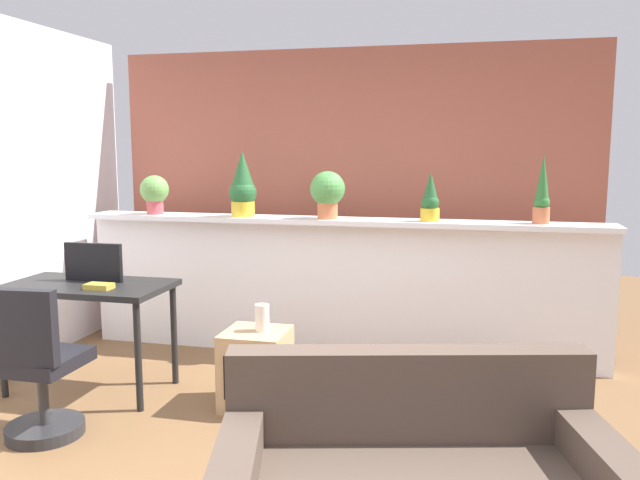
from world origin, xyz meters
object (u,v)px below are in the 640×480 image
(potted_plant_2, at_px, (328,192))
(desk, at_px, (88,296))
(side_cube_shelf, at_px, (256,369))
(office_chair, at_px, (36,374))
(potted_plant_3, at_px, (430,200))
(potted_plant_0, at_px, (155,192))
(potted_plant_1, at_px, (243,186))
(book_on_desk, at_px, (99,286))
(tv_monitor, at_px, (93,262))
(potted_plant_4, at_px, (542,193))
(vase_on_shelf, at_px, (262,318))

(potted_plant_2, distance_m, desk, 1.90)
(potted_plant_2, bearing_deg, side_cube_shelf, -101.93)
(desk, xyz_separation_m, office_chair, (0.14, -0.75, -0.28))
(potted_plant_3, xyz_separation_m, office_chair, (-2.07, -1.83, -0.88))
(potted_plant_0, bearing_deg, side_cube_shelf, -41.19)
(side_cube_shelf, bearing_deg, potted_plant_3, 46.93)
(potted_plant_1, height_order, side_cube_shelf, potted_plant_1)
(book_on_desk, bearing_deg, tv_monitor, 128.79)
(potted_plant_4, height_order, tv_monitor, potted_plant_4)
(desk, distance_m, tv_monitor, 0.23)
(vase_on_shelf, bearing_deg, side_cube_shelf, -154.88)
(potted_plant_3, bearing_deg, desk, -154.03)
(desk, distance_m, side_cube_shelf, 1.26)
(potted_plant_2, relative_size, office_chair, 0.41)
(potted_plant_3, relative_size, potted_plant_4, 0.73)
(potted_plant_0, height_order, potted_plant_1, potted_plant_1)
(potted_plant_4, relative_size, desk, 0.46)
(tv_monitor, distance_m, vase_on_shelf, 1.27)
(potted_plant_3, relative_size, tv_monitor, 0.87)
(office_chair, bearing_deg, potted_plant_1, 72.52)
(book_on_desk, bearing_deg, desk, 142.13)
(potted_plant_1, xyz_separation_m, tv_monitor, (-0.72, -1.01, -0.47))
(potted_plant_4, distance_m, side_cube_shelf, 2.39)
(tv_monitor, height_order, side_cube_shelf, tv_monitor)
(potted_plant_2, bearing_deg, potted_plant_0, 179.62)
(office_chair, height_order, book_on_desk, office_chair)
(potted_plant_0, relative_size, tv_monitor, 0.76)
(vase_on_shelf, bearing_deg, potted_plant_0, 140.23)
(potted_plant_3, xyz_separation_m, side_cube_shelf, (-1.01, -1.08, -1.02))
(potted_plant_2, bearing_deg, potted_plant_4, 1.42)
(desk, bearing_deg, office_chair, -79.30)
(potted_plant_0, xyz_separation_m, side_cube_shelf, (1.24, -1.09, -1.05))
(potted_plant_1, bearing_deg, potted_plant_2, -1.50)
(potted_plant_0, xyz_separation_m, book_on_desk, (0.22, -1.22, -0.53))
(potted_plant_0, relative_size, office_chair, 0.35)
(side_cube_shelf, bearing_deg, tv_monitor, 175.72)
(potted_plant_4, bearing_deg, vase_on_shelf, -148.14)
(potted_plant_2, distance_m, tv_monitor, 1.79)
(potted_plant_2, distance_m, vase_on_shelf, 1.30)
(potted_plant_0, height_order, side_cube_shelf, potted_plant_0)
(book_on_desk, bearing_deg, potted_plant_0, 100.44)
(tv_monitor, relative_size, office_chair, 0.46)
(potted_plant_0, xyz_separation_m, potted_plant_2, (1.47, -0.01, 0.03))
(potted_plant_2, bearing_deg, book_on_desk, -135.99)
(potted_plant_0, bearing_deg, potted_plant_3, -0.10)
(potted_plant_0, height_order, potted_plant_3, potted_plant_3)
(potted_plant_4, xyz_separation_m, side_cube_shelf, (-1.81, -1.12, -1.08))
(desk, relative_size, office_chair, 1.21)
(potted_plant_3, relative_size, book_on_desk, 2.15)
(potted_plant_4, height_order, side_cube_shelf, potted_plant_4)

